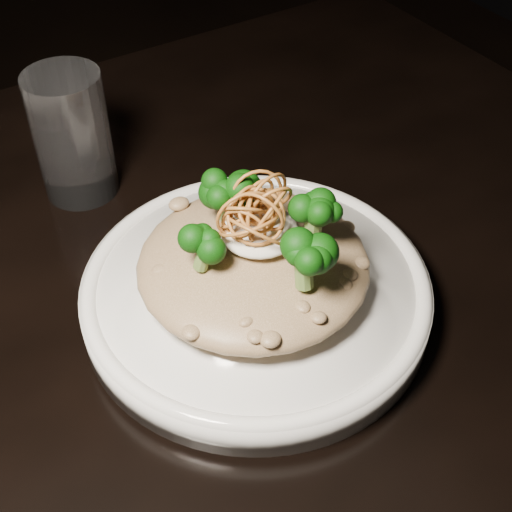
{
  "coord_description": "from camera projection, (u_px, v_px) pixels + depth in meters",
  "views": [
    {
      "loc": [
        -0.1,
        -0.35,
        1.17
      ],
      "look_at": [
        0.1,
        -0.03,
        0.81
      ],
      "focal_mm": 50.0,
      "sensor_mm": 36.0,
      "label": 1
    }
  ],
  "objects": [
    {
      "name": "table",
      "position": [
        136.0,
        395.0,
        0.6
      ],
      "size": [
        1.1,
        0.8,
        0.75
      ],
      "color": "black",
      "rests_on": "ground"
    },
    {
      "name": "shallots",
      "position": [
        256.0,
        207.0,
        0.5
      ],
      "size": [
        0.05,
        0.05,
        0.03
      ],
      "primitive_type": null,
      "color": "#92541E",
      "rests_on": "cheese"
    },
    {
      "name": "risotto",
      "position": [
        253.0,
        264.0,
        0.53
      ],
      "size": [
        0.17,
        0.17,
        0.04
      ],
      "primitive_type": "ellipsoid",
      "color": "brown",
      "rests_on": "plate"
    },
    {
      "name": "broccoli",
      "position": [
        262.0,
        224.0,
        0.5
      ],
      "size": [
        0.12,
        0.12,
        0.04
      ],
      "primitive_type": null,
      "color": "black",
      "rests_on": "risotto"
    },
    {
      "name": "plate",
      "position": [
        256.0,
        294.0,
        0.55
      ],
      "size": [
        0.27,
        0.27,
        0.03
      ],
      "primitive_type": "cylinder",
      "color": "white",
      "rests_on": "table"
    },
    {
      "name": "drinking_glass",
      "position": [
        72.0,
        136.0,
        0.63
      ],
      "size": [
        0.09,
        0.09,
        0.12
      ],
      "primitive_type": "cylinder",
      "rotation": [
        0.0,
        0.0,
        0.36
      ],
      "color": "silver",
      "rests_on": "table"
    },
    {
      "name": "cheese",
      "position": [
        259.0,
        231.0,
        0.52
      ],
      "size": [
        0.06,
        0.06,
        0.02
      ],
      "primitive_type": "ellipsoid",
      "color": "white",
      "rests_on": "risotto"
    }
  ]
}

